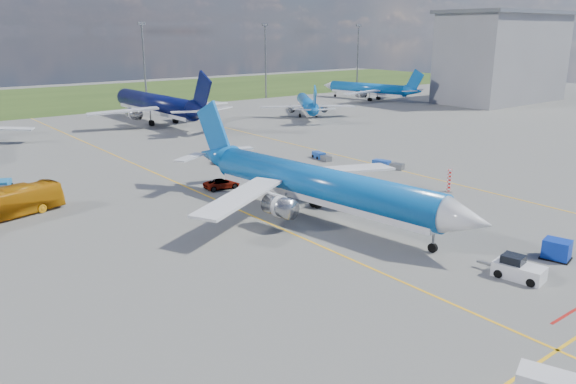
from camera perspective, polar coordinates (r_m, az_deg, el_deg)
ground at (r=52.80m, az=6.02°, el=-6.64°), size 400.00×400.00×0.00m
taxiway_lines at (r=74.13m, az=-8.85°, el=-0.04°), size 60.25×160.00×0.02m
floodlight_masts at (r=151.59m, az=-21.47°, el=12.02°), size 202.20×0.50×22.70m
terminal_building at (r=181.11m, az=20.96°, el=12.71°), size 42.00×22.00×26.00m
warning_post at (r=76.16m, az=16.07°, el=1.11°), size 0.50×0.50×3.00m
bg_jet_n at (r=133.59m, az=-13.12°, el=6.87°), size 37.35×48.48×12.50m
bg_jet_ne at (r=141.25m, az=1.95°, el=7.75°), size 38.87×41.13×8.59m
bg_jet_ene at (r=176.68m, az=8.06°, el=9.26°), size 34.51×41.52×9.68m
main_airliner at (r=63.30m, az=3.18°, el=-2.68°), size 38.25×47.13×11.33m
pushback_tug at (r=51.95m, az=22.30°, el=-7.27°), size 2.85×5.84×1.94m
uld_container at (r=57.53m, az=25.63°, el=-5.29°), size 2.32×2.65×1.83m
apron_bus at (r=70.29m, az=-26.59°, el=-1.04°), size 12.56×5.76×3.41m
service_car_b at (r=75.40m, az=-6.74°, el=0.84°), size 5.08×2.71×1.36m
service_car_c at (r=90.58m, az=-7.07°, el=3.33°), size 3.65×4.09×1.14m
baggage_tug_w at (r=87.75m, az=10.02°, el=2.76°), size 2.62×5.09×1.11m
baggage_tug_c at (r=83.03m, az=-27.01°, el=0.49°), size 3.33×5.21×1.15m
baggage_tug_e at (r=92.64m, az=3.40°, el=3.65°), size 2.08×4.73×1.03m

